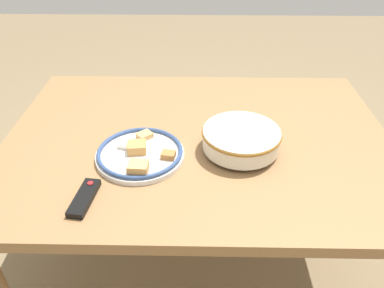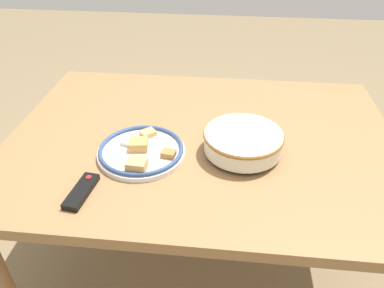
% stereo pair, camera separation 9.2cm
% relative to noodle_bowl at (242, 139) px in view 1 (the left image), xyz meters
% --- Properties ---
extents(ground_plane, '(8.00, 8.00, 0.00)m').
position_rel_noodle_bowl_xyz_m(ground_plane, '(0.15, -0.09, -0.75)').
color(ground_plane, '#7F6B4C').
extents(dining_table, '(1.43, 1.03, 0.70)m').
position_rel_noodle_bowl_xyz_m(dining_table, '(0.15, -0.09, -0.12)').
color(dining_table, olive).
rests_on(dining_table, ground_plane).
extents(noodle_bowl, '(0.27, 0.27, 0.08)m').
position_rel_noodle_bowl_xyz_m(noodle_bowl, '(0.00, 0.00, 0.00)').
color(noodle_bowl, silver).
rests_on(noodle_bowl, dining_table).
extents(food_plate, '(0.30, 0.30, 0.05)m').
position_rel_noodle_bowl_xyz_m(food_plate, '(0.35, 0.05, -0.03)').
color(food_plate, white).
rests_on(food_plate, dining_table).
extents(tv_remote, '(0.07, 0.16, 0.02)m').
position_rel_noodle_bowl_xyz_m(tv_remote, '(0.48, 0.26, -0.04)').
color(tv_remote, black).
rests_on(tv_remote, dining_table).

